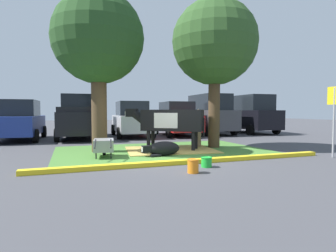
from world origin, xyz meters
name	(u,v)px	position (x,y,z in m)	size (l,w,h in m)	color
ground_plane	(167,159)	(0.00, 0.00, 0.00)	(80.00, 80.00, 0.00)	#424247
grass_island	(163,151)	(0.42, 1.65, 0.01)	(7.54, 4.90, 0.02)	#477A33
curb_yellow	(193,161)	(0.42, -0.95, 0.06)	(8.74, 0.24, 0.12)	yellow
hay_bedding	(171,150)	(0.72, 1.64, 0.03)	(3.20, 2.40, 0.04)	tan
shade_tree_left	(98,40)	(-1.80, 2.14, 3.97)	(3.21, 3.21, 5.64)	#4C3823
shade_tree_right	(215,43)	(2.64, 1.86, 4.14)	(3.37, 3.37, 5.87)	#4C3823
cow_holstein	(169,121)	(0.76, 1.90, 1.10)	(2.73, 2.17, 1.56)	black
calf_lying	(163,149)	(0.04, 0.54, 0.24)	(1.32, 0.57, 0.48)	black
person_handler	(198,127)	(2.07, 2.14, 0.82)	(0.34, 0.48, 1.54)	#9E7F5B
wheelbarrow	(104,145)	(-1.80, 0.87, 0.39)	(0.72, 1.62, 0.63)	gray
parking_sign	(334,108)	(5.02, -1.52, 1.57)	(0.12, 0.44, 2.23)	#99999E
bucket_orange	(193,166)	(-0.07, -2.05, 0.17)	(0.29, 0.29, 0.33)	orange
bucket_green	(206,162)	(0.55, -1.54, 0.14)	(0.30, 0.30, 0.27)	green
sedan_blue	(20,121)	(-5.13, 7.60, 0.98)	(2.17, 4.47, 2.02)	navy
pickup_truck_black	(79,118)	(-2.31, 7.98, 1.11)	(2.40, 5.48, 2.42)	black
sedan_silver	(132,120)	(0.58, 7.80, 0.98)	(2.17, 4.47, 2.02)	silver
sedan_red	(176,119)	(3.27, 7.63, 0.98)	(2.17, 4.47, 2.02)	red
suv_dark_grey	(209,114)	(5.70, 8.00, 1.27)	(2.28, 4.68, 2.52)	#3D3D42
suv_black	(250,114)	(8.65, 7.79, 1.27)	(2.28, 4.68, 2.52)	black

